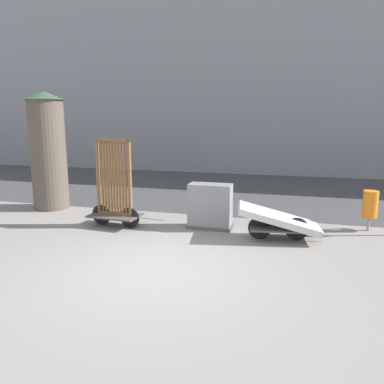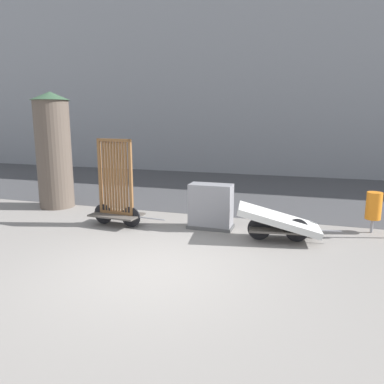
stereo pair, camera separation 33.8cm
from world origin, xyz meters
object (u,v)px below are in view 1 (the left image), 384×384
Objects in this scene: utility_cabinet at (210,208)px; advertising_column at (48,150)px; bike_cart_with_bedframe at (115,197)px; trash_bin at (370,204)px; bike_cart_with_mattress at (279,220)px.

utility_cabinet is 0.32× the size of advertising_column.
trash_bin is at bearing 16.11° from bike_cart_with_bedframe.
utility_cabinet reaches higher than trash_bin.
trash_bin is at bearing 23.31° from bike_cart_with_mattress.
utility_cabinet is 3.74m from trash_bin.
advertising_column reaches higher than bike_cart_with_mattress.
trash_bin is 8.69m from advertising_column.
utility_cabinet is at bearing 15.93° from bike_cart_with_bedframe.
trash_bin is (3.66, 0.78, 0.13)m from utility_cabinet.
bike_cart_with_mattress is (3.90, 0.00, -0.31)m from bike_cart_with_bedframe.
utility_cabinet is at bearing -168.03° from trash_bin.
advertising_column is at bearing -180.00° from trash_bin.
bike_cart_with_mattress is at bearing -16.05° from utility_cabinet.
bike_cart_with_bedframe is 1.98× the size of utility_cabinet.
bike_cart_with_bedframe reaches higher than utility_cabinet.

